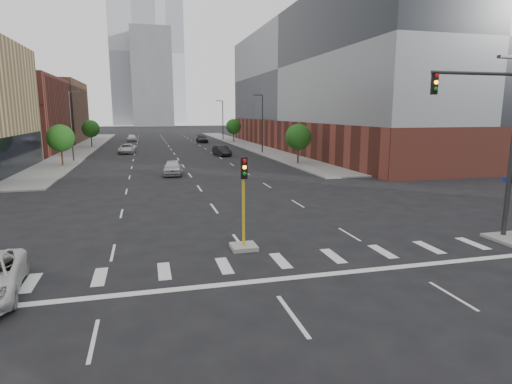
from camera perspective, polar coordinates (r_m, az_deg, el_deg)
name	(u,v)px	position (r m, az deg, el deg)	size (l,w,h in m)	color
ground	(316,348)	(12.64, 8.05, -19.95)	(400.00, 400.00, 0.00)	black
sidewalk_left_far	(86,147)	(84.93, -21.78, 5.57)	(5.00, 92.00, 0.15)	gray
sidewalk_right_far	(245,144)	(86.44, -1.54, 6.39)	(5.00, 92.00, 0.15)	gray
building_left_far_b	(32,112)	(104.62, -27.70, 9.46)	(20.00, 24.00, 13.00)	brown
building_right_main	(344,85)	(77.89, 11.61, 13.77)	(24.00, 70.00, 22.00)	brown
tower_left	(133,54)	(231.82, -16.02, 17.29)	(22.00, 22.00, 70.00)	#B2B7BC
tower_right	(166,55)	(272.47, -11.91, 17.46)	(20.00, 20.00, 80.00)	#B2B7BC
tower_mid	(152,78)	(210.64, -13.72, 14.55)	(18.00, 18.00, 44.00)	slate
median_traffic_signal	(244,229)	(20.21, -1.65, -5.00)	(1.20, 1.20, 4.40)	#999993
mast_arm_signal	(500,128)	(24.36, 29.79, 7.43)	(5.12, 0.90, 9.07)	#2D2D30
streetlight_right_a	(262,121)	(67.40, 0.77, 9.41)	(1.60, 0.22, 9.07)	#2D2D30
streetlight_right_b	(222,118)	(101.58, -4.50, 9.78)	(1.60, 0.22, 9.07)	#2D2D30
streetlight_left	(72,123)	(60.72, -23.37, 8.43)	(1.60, 0.22, 9.07)	#2D2D30
tree_left_near	(61,138)	(55.94, -24.61, 6.56)	(3.20, 3.20, 4.85)	#382619
tree_left_far	(91,129)	(85.62, -21.18, 7.88)	(3.20, 3.20, 4.85)	#382619
tree_right_near	(298,137)	(53.35, 5.66, 7.31)	(3.20, 3.20, 4.85)	#382619
tree_right_far	(234,127)	(91.91, -3.02, 8.71)	(3.20, 3.20, 4.85)	#382619
car_near_left	(173,167)	(45.04, -11.06, 3.23)	(1.84, 4.58, 1.56)	#B5B6BA
car_mid_right	(222,151)	(64.01, -4.61, 5.51)	(1.63, 4.66, 1.54)	black
car_far_left	(127,149)	(70.85, -16.79, 5.56)	(2.44, 5.30, 1.47)	silver
car_deep_right	(202,139)	(92.84, -7.22, 7.03)	(2.16, 5.30, 1.54)	black
car_distant	(132,138)	(99.32, -16.23, 6.95)	(1.90, 4.73, 1.61)	silver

